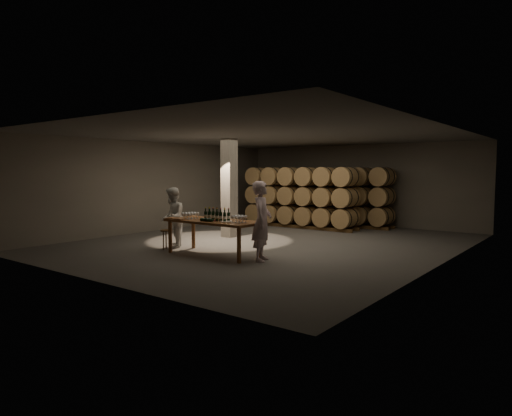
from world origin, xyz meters
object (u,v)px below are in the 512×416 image
Objects in this scene: person_man at (262,221)px; person_woman at (173,218)px; bottle_cluster at (217,216)px; stool at (167,233)px; notebook_near at (180,219)px; tasting_table at (214,224)px; plate at (226,221)px.

person_woman is at bearing 64.92° from person_man.
person_woman is (-1.81, 0.14, -0.17)m from bottle_cluster.
person_man is at bearing 48.38° from person_woman.
person_man is at bearing 5.85° from stool.
person_woman is (-0.89, 0.57, -0.06)m from notebook_near.
notebook_near reaches higher than tasting_table.
plate is at bearing 12.69° from notebook_near.
tasting_table is at bearing 173.99° from bottle_cluster.
person_woman reaches higher than bottle_cluster.
plate is (0.50, -0.10, 0.11)m from tasting_table.
person_man is (1.32, 0.13, -0.06)m from bottle_cluster.
person_woman reaches higher than tasting_table.
bottle_cluster is 1.34× the size of stool.
person_man is (0.94, 0.21, 0.05)m from plate.
stool is at bearing 160.83° from notebook_near.
person_man reaches higher than stool.
notebook_near is 0.14× the size of person_woman.
stool is at bearing -177.33° from plate.
person_man is (2.24, 0.55, 0.04)m from notebook_near.
plate is 0.54× the size of stool.
stool is at bearing 70.99° from person_man.
person_man is at bearing 11.89° from notebook_near.
person_woman is at bearing 175.68° from tasting_table.
notebook_near reaches higher than plate.
notebook_near is at bearing -17.19° from stool.
bottle_cluster is at bearing 167.62° from plate.
plate is at bearing 42.76° from person_woman.
person_man reaches higher than person_woman.
person_man is (1.44, 0.12, 0.16)m from tasting_table.
tasting_table is 10.70× the size of notebook_near.
notebook_near is 1.06m from person_woman.
notebook_near is at bearing -155.07° from bottle_cluster.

